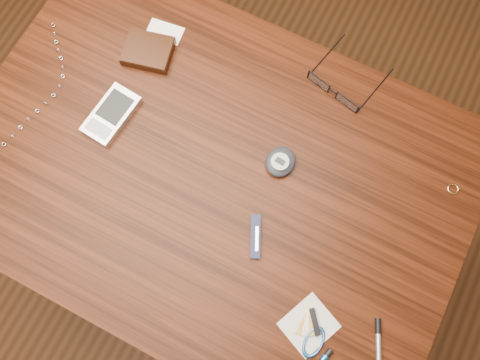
{
  "coord_description": "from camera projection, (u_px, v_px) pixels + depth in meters",
  "views": [
    {
      "loc": [
        0.17,
        -0.2,
        1.63
      ],
      "look_at": [
        0.06,
        0.01,
        0.76
      ],
      "focal_mm": 35.0,
      "sensor_mm": 36.0,
      "label": 1
    }
  ],
  "objects": [
    {
      "name": "pocket_knife",
      "position": [
        255.0,
        237.0,
        0.88
      ],
      "size": [
        0.05,
        0.08,
        0.01
      ],
      "color": "#11153B",
      "rests_on": "desk"
    },
    {
      "name": "pda_phone",
      "position": [
        111.0,
        115.0,
        0.94
      ],
      "size": [
        0.08,
        0.13,
        0.02
      ],
      "color": "#BABABF",
      "rests_on": "desk"
    },
    {
      "name": "notepad_keys",
      "position": [
        311.0,
        333.0,
        0.83
      ],
      "size": [
        0.11,
        0.11,
        0.01
      ],
      "color": "silver",
      "rests_on": "desk"
    },
    {
      "name": "pedometer",
      "position": [
        280.0,
        162.0,
        0.91
      ],
      "size": [
        0.06,
        0.07,
        0.03
      ],
      "color": "#21232C",
      "rests_on": "desk"
    },
    {
      "name": "gold_ring",
      "position": [
        453.0,
        189.0,
        0.9
      ],
      "size": [
        0.03,
        0.03,
        0.0
      ],
      "primitive_type": "torus",
      "rotation": [
        0.0,
        0.0,
        0.27
      ],
      "color": "#EBBF6C",
      "rests_on": "desk"
    },
    {
      "name": "desk",
      "position": [
        215.0,
        184.0,
        1.01
      ],
      "size": [
        1.0,
        0.7,
        0.75
      ],
      "color": "#331308",
      "rests_on": "ground"
    },
    {
      "name": "ground",
      "position": [
        224.0,
        231.0,
        1.64
      ],
      "size": [
        3.8,
        3.8,
        0.0
      ],
      "primitive_type": "plane",
      "color": "#472814",
      "rests_on": "ground"
    },
    {
      "name": "silver_pen",
      "position": [
        378.0,
        349.0,
        0.82
      ],
      "size": [
        0.06,
        0.12,
        0.01
      ],
      "color": "#BBBBBF",
      "rests_on": "desk"
    },
    {
      "name": "eyeglasses",
      "position": [
        335.0,
        90.0,
        0.95
      ],
      "size": [
        0.15,
        0.16,
        0.03
      ],
      "color": "black",
      "rests_on": "desk"
    },
    {
      "name": "wallet_and_card",
      "position": [
        148.0,
        51.0,
        0.97
      ],
      "size": [
        0.11,
        0.14,
        0.02
      ],
      "color": "black",
      "rests_on": "desk"
    }
  ]
}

